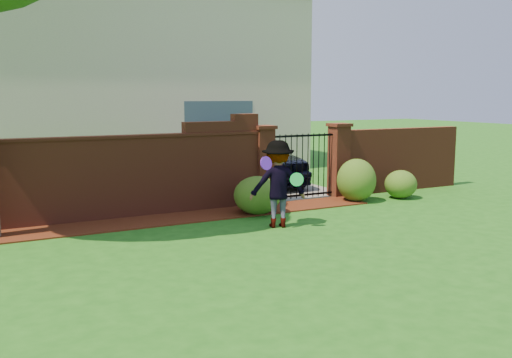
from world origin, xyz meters
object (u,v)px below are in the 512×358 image
car (255,157)px  frisbee_green (297,179)px  man (278,184)px  frisbee_purple (266,163)px

car → frisbee_green: size_ratio=17.68×
car → man: size_ratio=2.73×
man → frisbee_purple: (-0.39, -0.23, 0.46)m
frisbee_green → frisbee_purple: bearing=171.4°
car → frisbee_purple: (-2.53, -5.29, 0.52)m
man → frisbee_purple: man is taller
frisbee_purple → man: bearing=30.8°
man → frisbee_purple: bearing=50.4°
frisbee_green → car: bearing=70.5°
man → frisbee_green: 0.42m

